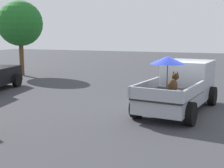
% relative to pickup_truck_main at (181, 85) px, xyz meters
% --- Properties ---
extents(ground_plane, '(80.00, 80.00, 0.00)m').
position_rel_pickup_truck_main_xyz_m(ground_plane, '(-0.43, 0.05, -0.97)').
color(ground_plane, '#38383D').
extents(pickup_truck_main, '(5.24, 2.75, 2.25)m').
position_rel_pickup_truck_main_xyz_m(pickup_truck_main, '(0.00, 0.00, 0.00)').
color(pickup_truck_main, black).
rests_on(pickup_truck_main, ground).
extents(tree_by_lot, '(3.25, 3.25, 5.41)m').
position_rel_pickup_truck_main_xyz_m(tree_by_lot, '(6.23, 12.68, 2.79)').
color(tree_by_lot, brown).
rests_on(tree_by_lot, ground).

